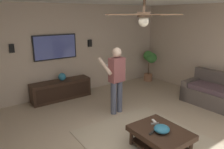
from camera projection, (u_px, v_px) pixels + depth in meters
The scene contains 17 objects.
ground_plane at pixel (139, 149), 3.91m from camera, with size 8.52×8.52×0.00m, color tan.
wall_back_tv at pixel (62, 51), 6.27m from camera, with size 0.10×7.30×2.68m, color #BCA893.
area_rug at pixel (151, 144), 4.06m from camera, with size 2.61×2.19×0.01m, color tan.
couch at pixel (222, 96), 5.62m from camera, with size 1.94×0.96×0.87m.
coffee_table at pixel (160, 135), 3.82m from camera, with size 1.00×0.80×0.40m.
media_console at pixel (61, 90), 6.17m from camera, with size 0.45×1.70×0.55m.
tv at pixel (55, 47), 6.03m from camera, with size 0.05×1.25×0.70m.
person_standing at pixel (116, 77), 5.14m from camera, with size 0.57×0.58×1.64m.
potted_plant_tall at pixel (150, 61), 7.75m from camera, with size 0.48×0.43×1.11m.
bowl at pixel (162, 129), 3.71m from camera, with size 0.28×0.28×0.13m, color teal.
remote_white at pixel (154, 121), 4.08m from camera, with size 0.15×0.04×0.02m, color white.
remote_black at pixel (152, 133), 3.69m from camera, with size 0.15×0.04×0.02m, color black.
remote_grey at pixel (155, 124), 3.99m from camera, with size 0.15×0.04×0.02m, color slate.
vase_round at pixel (62, 77), 6.10m from camera, with size 0.22×0.22×0.22m, color teal.
wall_speaker_left at pixel (90, 43), 6.66m from camera, with size 0.06×0.12×0.22m, color black.
wall_speaker_right at pixel (12, 48), 5.40m from camera, with size 0.06×0.12×0.22m, color black.
ceiling_fan at pixel (144, 16), 3.19m from camera, with size 1.19×1.17×0.46m.
Camera 1 is at (-2.49, 2.34, 2.39)m, focal length 34.21 mm.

